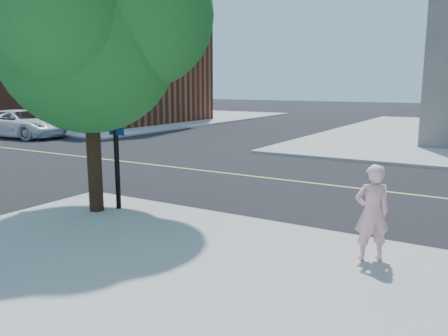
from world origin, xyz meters
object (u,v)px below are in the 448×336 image
Objects in this scene: car_a at (21,124)px; signal_pole at (55,68)px; man_on_phone at (372,213)px; street_tree at (91,19)px.

signal_pole is at bearing -129.22° from car_a.
man_on_phone is 0.29× the size of car_a.
man_on_phone is at bearing 6.04° from signal_pole.
signal_pole is at bearing -36.56° from man_on_phone.
street_tree is 1.16× the size of car_a.
street_tree reaches higher than car_a.
man_on_phone is 0.40× the size of signal_pole.
street_tree is at bearing -127.33° from car_a.
man_on_phone is 8.08m from signal_pole.
man_on_phone is 0.25× the size of street_tree.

